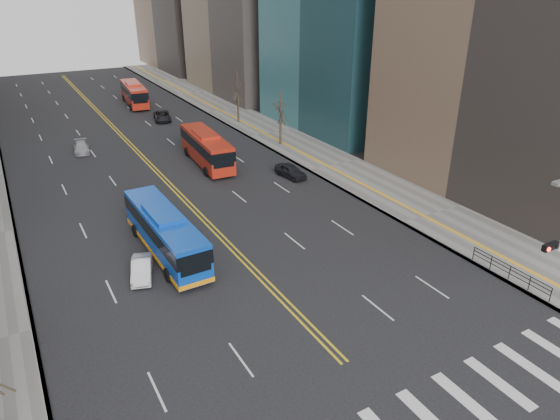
{
  "coord_description": "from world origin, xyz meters",
  "views": [
    {
      "loc": [
        -13.19,
        -11.18,
        18.53
      ],
      "look_at": [
        1.47,
        14.58,
        4.77
      ],
      "focal_mm": 32.0,
      "sensor_mm": 36.0,
      "label": 1
    }
  ],
  "objects": [
    {
      "name": "street_trees",
      "position": [
        -7.18,
        34.55,
        4.87
      ],
      "size": [
        35.2,
        47.2,
        7.6
      ],
      "color": "#2F271D",
      "rests_on": "ground"
    },
    {
      "name": "blue_bus",
      "position": [
        -4.5,
        21.09,
        1.81
      ],
      "size": [
        2.96,
        11.87,
        3.44
      ],
      "color": "#0C43B8",
      "rests_on": "ground"
    },
    {
      "name": "red_bus_far",
      "position": [
        6.24,
        70.34,
        1.99
      ],
      "size": [
        3.67,
        11.47,
        3.57
      ],
      "color": "red",
      "rests_on": "ground"
    },
    {
      "name": "red_bus_near",
      "position": [
        5.58,
        38.01,
        1.99
      ],
      "size": [
        3.44,
        11.42,
        3.57
      ],
      "color": "red",
      "rests_on": "ground"
    },
    {
      "name": "car_dark_mid",
      "position": [
        11.48,
        29.99,
        0.67
      ],
      "size": [
        2.12,
        4.11,
        1.34
      ],
      "primitive_type": "imported",
      "rotation": [
        0.0,
        0.0,
        0.14
      ],
      "color": "black",
      "rests_on": "ground"
    },
    {
      "name": "car_dark_far",
      "position": [
        6.99,
        58.51,
        0.66
      ],
      "size": [
        3.15,
        5.12,
        1.32
      ],
      "primitive_type": "imported",
      "rotation": [
        0.0,
        0.0,
        -0.21
      ],
      "color": "black",
      "rests_on": "ground"
    },
    {
      "name": "centerline",
      "position": [
        0.0,
        55.0,
        0.01
      ],
      "size": [
        0.55,
        100.0,
        0.01
      ],
      "color": "gold",
      "rests_on": "ground"
    },
    {
      "name": "pedestrian_railing",
      "position": [
        14.3,
        6.0,
        0.82
      ],
      "size": [
        0.06,
        6.06,
        1.02
      ],
      "color": "black",
      "rests_on": "sidewalk_right"
    },
    {
      "name": "car_silver",
      "position": [
        -5.7,
        49.11,
        0.59
      ],
      "size": [
        2.18,
        4.26,
        1.18
      ],
      "primitive_type": "imported",
      "rotation": [
        0.0,
        0.0,
        -0.13
      ],
      "color": "#A4A3A8",
      "rests_on": "ground"
    },
    {
      "name": "car_white",
      "position": [
        -6.99,
        18.76,
        0.61
      ],
      "size": [
        2.34,
        3.9,
        1.21
      ],
      "primitive_type": "imported",
      "rotation": [
        0.0,
        0.0,
        -0.31
      ],
      "color": "silver",
      "rests_on": "ground"
    },
    {
      "name": "sidewalk_right",
      "position": [
        17.5,
        45.0,
        0.07
      ],
      "size": [
        7.0,
        130.0,
        0.15
      ],
      "primitive_type": "cube",
      "color": "slate",
      "rests_on": "ground"
    }
  ]
}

